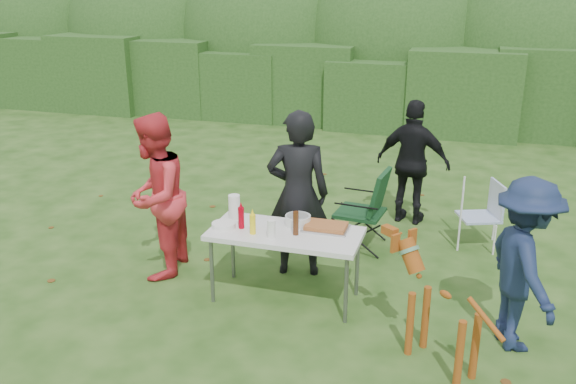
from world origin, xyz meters
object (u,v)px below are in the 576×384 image
(child, at_px, (524,265))
(ketchup_bottle, at_px, (241,218))
(lawn_chair, at_px, (479,214))
(person_cook, at_px, (298,194))
(person_red_jacket, at_px, (155,197))
(folding_table, at_px, (285,236))
(beer_bottle, at_px, (296,223))
(paper_towel_roll, at_px, (234,207))
(person_black_puffy, at_px, (413,163))
(mustard_bottle, at_px, (253,224))
(camping_chair, at_px, (360,208))
(dog, at_px, (444,312))

(child, xyz_separation_m, ketchup_bottle, (-2.64, 0.15, 0.07))
(child, bearing_deg, lawn_chair, -11.94)
(person_cook, bearing_deg, person_red_jacket, 4.65)
(folding_table, bearing_deg, lawn_chair, 46.18)
(person_red_jacket, xyz_separation_m, lawn_chair, (3.34, 1.78, -0.49))
(lawn_chair, distance_m, beer_bottle, 2.66)
(person_red_jacket, bearing_deg, paper_towel_roll, 83.56)
(person_black_puffy, relative_size, ketchup_bottle, 7.49)
(mustard_bottle, xyz_separation_m, beer_bottle, (0.41, 0.10, 0.02))
(folding_table, height_order, beer_bottle, beer_bottle)
(ketchup_bottle, height_order, paper_towel_roll, paper_towel_roll)
(person_black_puffy, bearing_deg, person_red_jacket, 53.23)
(person_black_puffy, bearing_deg, beer_bottle, 81.15)
(person_red_jacket, height_order, mustard_bottle, person_red_jacket)
(camping_chair, bearing_deg, person_red_jacket, 40.40)
(beer_bottle, bearing_deg, mustard_bottle, -166.23)
(camping_chair, xyz_separation_m, ketchup_bottle, (-0.92, -1.53, 0.35))
(folding_table, relative_size, person_cook, 0.82)
(child, height_order, lawn_chair, child)
(person_black_puffy, bearing_deg, camping_chair, 72.93)
(camping_chair, height_order, beer_bottle, camping_chair)
(folding_table, relative_size, mustard_bottle, 7.50)
(ketchup_bottle, bearing_deg, person_black_puffy, 60.41)
(folding_table, distance_m, ketchup_bottle, 0.48)
(person_black_puffy, bearing_deg, paper_towel_roll, 65.63)
(dog, relative_size, mustard_bottle, 5.40)
(lawn_chair, relative_size, ketchup_bottle, 3.70)
(folding_table, xyz_separation_m, lawn_chair, (1.85, 1.92, -0.28))
(folding_table, height_order, lawn_chair, lawn_chair)
(child, xyz_separation_m, camping_chair, (-1.72, 1.68, -0.28))
(person_black_puffy, height_order, ketchup_bottle, person_black_puffy)
(dog, xyz_separation_m, paper_towel_roll, (-2.18, 0.88, 0.36))
(ketchup_bottle, bearing_deg, paper_towel_roll, 126.75)
(person_black_puffy, xyz_separation_m, paper_towel_roll, (-1.58, -2.30, 0.05))
(lawn_chair, height_order, paper_towel_roll, paper_towel_roll)
(folding_table, xyz_separation_m, mustard_bottle, (-0.29, -0.14, 0.15))
(paper_towel_roll, bearing_deg, camping_chair, 50.87)
(person_cook, xyz_separation_m, paper_towel_roll, (-0.55, -0.45, -0.05))
(person_red_jacket, relative_size, child, 1.15)
(lawn_chair, bearing_deg, person_cook, 13.33)
(folding_table, xyz_separation_m, person_black_puffy, (0.98, 2.47, 0.14))
(person_red_jacket, bearing_deg, dog, 66.70)
(ketchup_bottle, bearing_deg, mustard_bottle, -32.58)
(ketchup_bottle, distance_m, beer_bottle, 0.57)
(child, height_order, beer_bottle, child)
(person_black_puffy, distance_m, ketchup_bottle, 2.89)
(camping_chair, bearing_deg, dog, 122.82)
(person_cook, distance_m, beer_bottle, 0.68)
(paper_towel_roll, bearing_deg, lawn_chair, 35.75)
(ketchup_bottle, xyz_separation_m, beer_bottle, (0.57, -0.00, 0.01))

